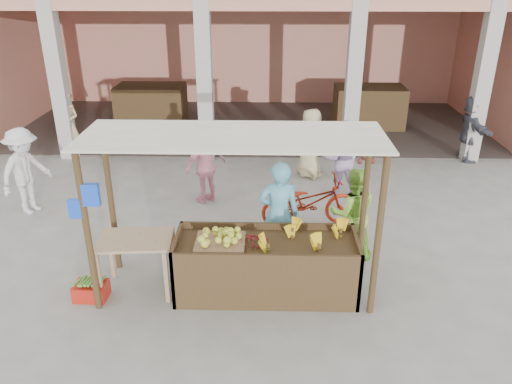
{
  "coord_description": "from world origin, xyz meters",
  "views": [
    {
      "loc": [
        0.51,
        -6.13,
        4.37
      ],
      "look_at": [
        0.32,
        1.2,
        1.07
      ],
      "focal_mm": 35.0,
      "sensor_mm": 36.0,
      "label": 1
    }
  ],
  "objects_px": {
    "fruit_stall": "(266,268)",
    "vendor_blue": "(279,211)",
    "red_crate": "(91,291)",
    "vendor_green": "(353,211)",
    "motorcycle": "(310,201)",
    "side_table": "(136,247)"
  },
  "relations": [
    {
      "from": "fruit_stall",
      "to": "vendor_green",
      "type": "xyz_separation_m",
      "value": [
        1.37,
        1.04,
        0.42
      ]
    },
    {
      "from": "red_crate",
      "to": "vendor_green",
      "type": "relative_size",
      "value": 0.28
    },
    {
      "from": "side_table",
      "to": "vendor_green",
      "type": "height_order",
      "value": "vendor_green"
    },
    {
      "from": "vendor_blue",
      "to": "motorcycle",
      "type": "distance_m",
      "value": 1.53
    },
    {
      "from": "fruit_stall",
      "to": "vendor_blue",
      "type": "xyz_separation_m",
      "value": [
        0.19,
        0.77,
        0.54
      ]
    },
    {
      "from": "side_table",
      "to": "vendor_blue",
      "type": "bearing_deg",
      "value": 15.58
    },
    {
      "from": "side_table",
      "to": "vendor_blue",
      "type": "height_order",
      "value": "vendor_blue"
    },
    {
      "from": "fruit_stall",
      "to": "side_table",
      "type": "xyz_separation_m",
      "value": [
        -1.88,
        0.02,
        0.31
      ]
    },
    {
      "from": "vendor_blue",
      "to": "vendor_green",
      "type": "height_order",
      "value": "vendor_blue"
    },
    {
      "from": "vendor_blue",
      "to": "vendor_green",
      "type": "xyz_separation_m",
      "value": [
        1.18,
        0.28,
        -0.12
      ]
    },
    {
      "from": "fruit_stall",
      "to": "vendor_green",
      "type": "distance_m",
      "value": 1.77
    },
    {
      "from": "vendor_green",
      "to": "vendor_blue",
      "type": "bearing_deg",
      "value": 11.57
    },
    {
      "from": "fruit_stall",
      "to": "vendor_blue",
      "type": "distance_m",
      "value": 0.95
    },
    {
      "from": "red_crate",
      "to": "vendor_green",
      "type": "bearing_deg",
      "value": 20.05
    },
    {
      "from": "side_table",
      "to": "vendor_green",
      "type": "bearing_deg",
      "value": 13.16
    },
    {
      "from": "red_crate",
      "to": "vendor_green",
      "type": "height_order",
      "value": "vendor_green"
    },
    {
      "from": "vendor_blue",
      "to": "side_table",
      "type": "bearing_deg",
      "value": 17.42
    },
    {
      "from": "vendor_blue",
      "to": "red_crate",
      "type": "bearing_deg",
      "value": 17.67
    },
    {
      "from": "vendor_green",
      "to": "motorcycle",
      "type": "xyz_separation_m",
      "value": [
        -0.59,
        1.06,
        -0.33
      ]
    },
    {
      "from": "fruit_stall",
      "to": "motorcycle",
      "type": "distance_m",
      "value": 2.25
    },
    {
      "from": "fruit_stall",
      "to": "side_table",
      "type": "height_order",
      "value": "side_table"
    },
    {
      "from": "side_table",
      "to": "motorcycle",
      "type": "xyz_separation_m",
      "value": [
        2.66,
        2.09,
        -0.22
      ]
    }
  ]
}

